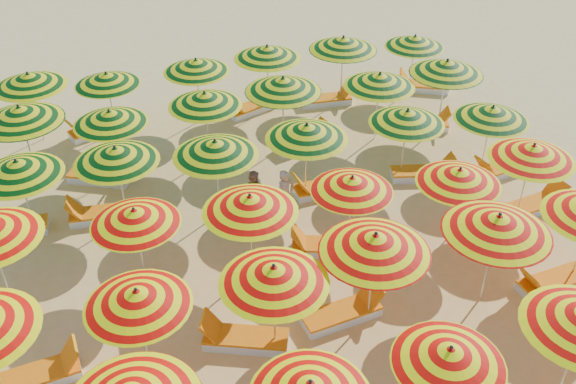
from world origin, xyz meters
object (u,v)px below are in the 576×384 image
(umbrella_34, at_px, (380,80))
(lounger_8, at_px, (244,339))
(umbrella_28, at_px, (407,117))
(beachgoer_b, at_px, (253,192))
(umbrella_13, at_px, (137,298))
(umbrella_29, at_px, (492,113))
(umbrella_32, at_px, (205,99))
(lounger_17, at_px, (501,169))
(umbrella_35, at_px, (447,67))
(umbrella_15, at_px, (375,243))
(lounger_23, at_px, (327,100))
(umbrella_26, at_px, (215,148))
(beachgoer_a, at_px, (285,195))
(umbrella_41, at_px, (415,41))
(umbrella_33, at_px, (283,85))
(umbrella_37, at_px, (107,79))
(lounger_18, at_px, (101,177))
(lounger_9, at_px, (343,313))
(umbrella_16, at_px, (498,224))
(umbrella_23, at_px, (533,152))
(lounger_11, at_px, (326,247))
(lounger_12, at_px, (535,205))
(lounger_19, at_px, (304,143))
(umbrella_38, at_px, (196,66))
(umbrella_22, at_px, (459,176))
(lounger_22, at_px, (251,108))
(umbrella_14, at_px, (274,275))
(umbrella_36, at_px, (29,80))
(lounger_10, at_px, (552,282))
(lounger_14, at_px, (102,214))
(lounger_16, at_px, (423,173))
(umbrella_40, at_px, (343,43))
(lounger_21, at_px, (96,129))
(umbrella_20, at_px, (250,204))
(lounger_7, at_px, (37,376))
(umbrella_39, at_px, (267,52))
(umbrella_27, at_px, (307,132))
(umbrella_24, at_px, (17,168))
(lounger_15, at_px, (323,188))
(umbrella_19, at_px, (135,217))
(umbrella_9, at_px, (450,356))
(lounger_20, at_px, (422,124))

(umbrella_34, xyz_separation_m, lounger_8, (-5.48, -7.07, -1.81))
(umbrella_28, xyz_separation_m, beachgoer_b, (-4.32, -0.61, -1.26))
(umbrella_13, xyz_separation_m, umbrella_29, (9.63, 4.68, 0.02))
(umbrella_32, distance_m, lounger_17, 8.52)
(umbrella_29, height_order, umbrella_35, umbrella_35)
(umbrella_15, bearing_deg, umbrella_35, 55.22)
(lounger_8, bearing_deg, lounger_23, -96.26)
(umbrella_26, height_order, beachgoer_a, umbrella_26)
(umbrella_41, bearing_deg, umbrella_33, -154.11)
(umbrella_37, xyz_separation_m, lounger_18, (-0.48, -2.71, -1.65))
(umbrella_29, relative_size, umbrella_41, 0.81)
(lounger_9, bearing_deg, lounger_23, 64.88)
(umbrella_16, xyz_separation_m, lounger_18, (-7.97, 6.78, -1.93))
(umbrella_23, bearing_deg, lounger_11, -178.93)
(umbrella_23, distance_m, lounger_9, 6.17)
(umbrella_33, xyz_separation_m, lounger_12, (5.57, -4.69, -1.90))
(lounger_19, bearing_deg, umbrella_38, 120.51)
(lounger_8, height_order, lounger_19, same)
(umbrella_22, distance_m, lounger_22, 8.50)
(umbrella_38, xyz_separation_m, lounger_11, (1.99, -7.18, -1.76))
(umbrella_28, bearing_deg, umbrella_14, -133.23)
(umbrella_36, xyz_separation_m, lounger_9, (6.56, -9.40, -1.83))
(lounger_10, xyz_separation_m, lounger_14, (-9.68, 5.07, 0.00))
(umbrella_22, bearing_deg, umbrella_38, 124.12)
(umbrella_32, distance_m, lounger_16, 6.42)
(umbrella_40, height_order, lounger_21, umbrella_40)
(umbrella_40, bearing_deg, umbrella_37, -178.11)
(umbrella_41, relative_size, lounger_18, 1.44)
(umbrella_16, distance_m, lounger_19, 7.69)
(umbrella_29, distance_m, lounger_12, 2.67)
(umbrella_28, relative_size, lounger_18, 1.39)
(umbrella_20, bearing_deg, lounger_7, -156.33)
(umbrella_36, bearing_deg, umbrella_28, -25.31)
(umbrella_16, bearing_deg, umbrella_29, 61.91)
(umbrella_26, distance_m, umbrella_39, 5.87)
(umbrella_39, height_order, beachgoer_b, umbrella_39)
(umbrella_34, bearing_deg, umbrella_27, -140.29)
(umbrella_24, bearing_deg, lounger_19, 17.17)
(umbrella_39, bearing_deg, umbrella_13, -115.16)
(lounger_12, xyz_separation_m, lounger_15, (-5.11, 2.13, 0.00))
(lounger_21, bearing_deg, umbrella_26, 96.97)
(lounger_8, bearing_deg, umbrella_32, -73.22)
(umbrella_37, distance_m, lounger_12, 12.60)
(umbrella_16, distance_m, umbrella_19, 7.49)
(umbrella_20, relative_size, beachgoer_b, 2.20)
(umbrella_36, distance_m, umbrella_39, 7.14)
(umbrella_9, bearing_deg, lounger_23, 81.85)
(lounger_16, distance_m, lounger_20, 2.84)
(umbrella_20, xyz_separation_m, lounger_18, (-3.31, 4.69, -1.80))
(umbrella_37, bearing_deg, umbrella_41, 1.76)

